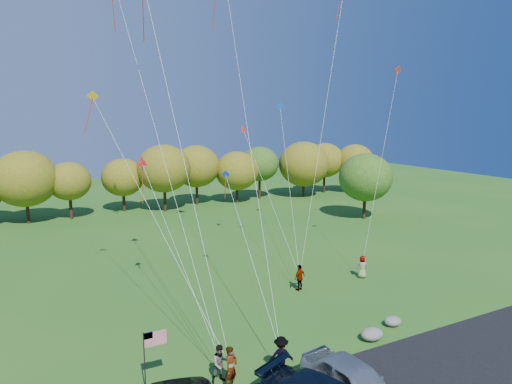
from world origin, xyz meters
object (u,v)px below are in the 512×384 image
(minivan_silver, at_px, (354,383))
(flyer_b, at_px, (220,364))
(flyer_e, at_px, (362,267))
(flyer_c, at_px, (281,356))
(flyer_a, at_px, (231,368))
(flyer_d, at_px, (300,277))

(minivan_silver, distance_m, flyer_b, 5.81)
(flyer_b, height_order, flyer_e, flyer_b)
(minivan_silver, height_order, flyer_c, flyer_c)
(minivan_silver, bearing_deg, flyer_b, 129.60)
(flyer_b, xyz_separation_m, flyer_e, (14.30, 7.28, -0.05))
(flyer_a, distance_m, flyer_e, 16.20)
(flyer_d, xyz_separation_m, flyer_e, (5.32, -0.12, -0.07))
(flyer_a, xyz_separation_m, flyer_b, (-0.20, 0.69, -0.10))
(minivan_silver, xyz_separation_m, flyer_c, (-1.55, 3.24, -0.02))
(flyer_e, bearing_deg, flyer_c, 69.61)
(flyer_e, bearing_deg, flyer_d, 33.75)
(flyer_c, bearing_deg, flyer_b, 4.27)
(flyer_c, bearing_deg, minivan_silver, 135.72)
(flyer_d, bearing_deg, flyer_c, 33.17)
(minivan_silver, height_order, flyer_d, minivan_silver)
(flyer_a, height_order, flyer_c, flyer_a)
(flyer_d, bearing_deg, flyer_a, 23.60)
(flyer_a, height_order, flyer_d, flyer_a)
(flyer_b, height_order, flyer_d, flyer_d)
(flyer_c, height_order, flyer_e, flyer_c)
(flyer_a, relative_size, flyer_c, 1.05)
(flyer_d, bearing_deg, flyer_e, 159.70)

